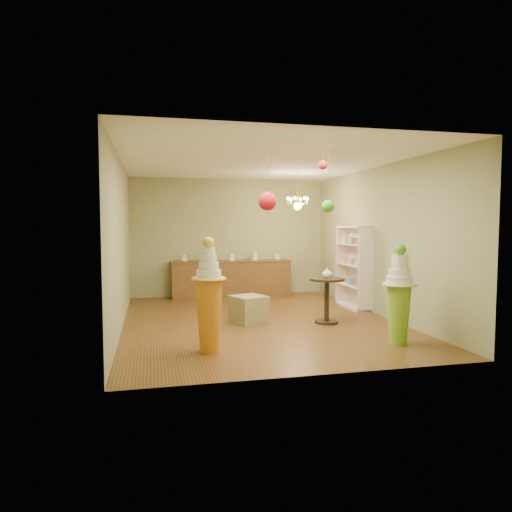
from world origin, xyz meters
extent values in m
plane|color=#573817|center=(0.00, 0.00, 0.00)|extent=(6.50, 6.50, 0.00)
plane|color=white|center=(0.00, 0.00, 3.00)|extent=(6.50, 6.50, 0.00)
cube|color=#919667|center=(0.00, 3.25, 1.50)|extent=(5.00, 0.04, 3.00)
cube|color=#919667|center=(0.00, -3.25, 1.50)|extent=(5.00, 0.04, 3.00)
cube|color=#919667|center=(-2.50, 0.00, 1.50)|extent=(0.04, 6.50, 3.00)
cube|color=#919667|center=(2.50, 0.00, 1.50)|extent=(0.04, 6.50, 3.00)
cone|color=#76B126|center=(1.69, -2.19, 0.46)|extent=(0.42, 0.42, 0.92)
cylinder|color=white|center=(1.69, -2.19, 0.93)|extent=(0.57, 0.57, 0.03)
cylinder|color=white|center=(1.69, -2.19, 1.00)|extent=(0.47, 0.47, 0.11)
cylinder|color=white|center=(1.69, -2.19, 1.11)|extent=(0.38, 0.38, 0.11)
cylinder|color=white|center=(1.69, -2.19, 1.22)|extent=(0.31, 0.31, 0.11)
cylinder|color=white|center=(1.69, -2.19, 1.33)|extent=(0.26, 0.26, 0.11)
sphere|color=green|center=(1.69, -2.19, 1.46)|extent=(0.18, 0.18, 0.18)
cone|color=orange|center=(-1.18, -1.92, 0.53)|extent=(0.51, 0.51, 1.05)
cylinder|color=white|center=(-1.18, -1.92, 1.07)|extent=(0.62, 0.62, 0.03)
cylinder|color=white|center=(-1.18, -1.92, 1.14)|extent=(0.46, 0.46, 0.11)
cylinder|color=white|center=(-1.18, -1.92, 1.24)|extent=(0.37, 0.37, 0.11)
cylinder|color=white|center=(-1.18, -1.92, 1.35)|extent=(0.30, 0.30, 0.11)
cylinder|color=white|center=(-1.18, -1.92, 1.46)|extent=(0.24, 0.24, 0.11)
sphere|color=gold|center=(-1.18, -1.92, 1.58)|extent=(0.16, 0.16, 0.16)
cube|color=olive|center=(-0.22, -0.19, 0.26)|extent=(0.74, 0.74, 0.51)
cube|color=brown|center=(0.00, 2.97, 0.45)|extent=(3.00, 0.50, 0.90)
cube|color=brown|center=(0.00, 2.97, 0.91)|extent=(3.04, 0.54, 0.03)
cylinder|color=white|center=(-1.20, 2.97, 1.00)|extent=(0.18, 0.18, 0.16)
cylinder|color=white|center=(-0.60, 2.97, 1.04)|extent=(0.18, 0.18, 0.24)
cylinder|color=white|center=(0.00, 2.97, 1.00)|extent=(0.18, 0.18, 0.16)
cylinder|color=white|center=(0.60, 2.97, 1.04)|extent=(0.18, 0.18, 0.24)
cylinder|color=white|center=(1.20, 2.97, 1.00)|extent=(0.18, 0.18, 0.16)
cube|color=silver|center=(2.48, 0.80, 0.90)|extent=(0.04, 1.20, 1.80)
cube|color=silver|center=(2.32, 0.80, 0.50)|extent=(0.30, 1.14, 0.03)
cube|color=silver|center=(2.32, 0.80, 0.95)|extent=(0.30, 1.14, 0.03)
cube|color=silver|center=(2.32, 0.80, 1.40)|extent=(0.30, 1.14, 0.03)
cylinder|color=black|center=(1.20, -0.50, 0.02)|extent=(0.54, 0.54, 0.04)
cylinder|color=black|center=(1.20, -0.50, 0.41)|extent=(0.11, 0.11, 0.82)
cylinder|color=black|center=(1.20, -0.50, 0.82)|extent=(0.81, 0.81, 0.04)
imported|color=silver|center=(1.20, -0.50, 0.94)|extent=(0.19, 0.19, 0.19)
cylinder|color=#42382F|center=(-0.23, -1.62, 2.60)|extent=(0.01, 0.01, 0.81)
sphere|color=red|center=(-0.23, -1.62, 2.19)|extent=(0.28, 0.28, 0.28)
cylinder|color=#42382F|center=(0.68, -1.78, 2.56)|extent=(0.01, 0.01, 0.88)
sphere|color=green|center=(0.68, -1.78, 2.12)|extent=(0.19, 0.19, 0.19)
cylinder|color=#42382F|center=(0.58, -1.81, 2.87)|extent=(0.01, 0.01, 0.26)
sphere|color=red|center=(0.58, -1.81, 2.74)|extent=(0.14, 0.14, 0.14)
cylinder|color=gold|center=(1.26, 1.47, 2.75)|extent=(0.02, 0.02, 0.50)
cylinder|color=gold|center=(1.26, 1.47, 2.45)|extent=(0.10, 0.10, 0.30)
sphere|color=#FFF38C|center=(1.26, 1.47, 2.25)|extent=(0.18, 0.18, 0.18)
camera|label=1|loc=(-1.97, -8.40, 1.84)|focal=32.00mm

